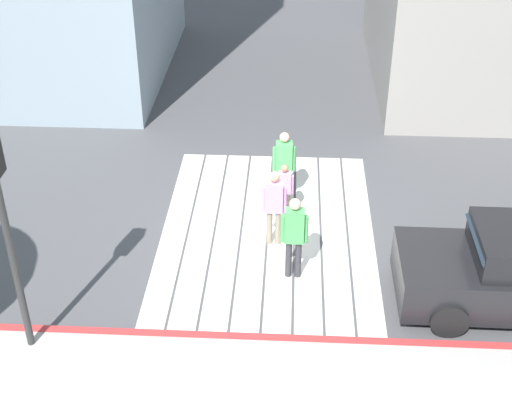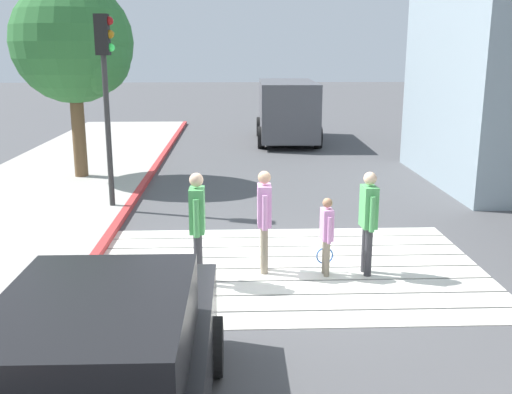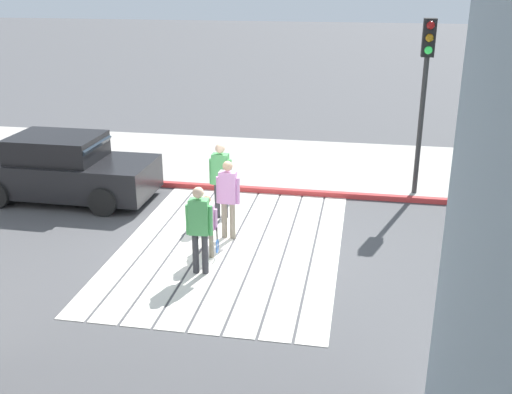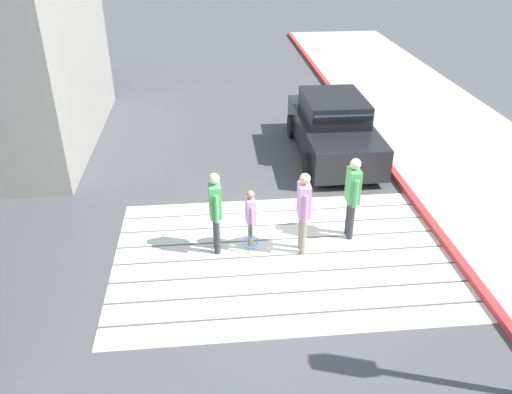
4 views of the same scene
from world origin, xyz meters
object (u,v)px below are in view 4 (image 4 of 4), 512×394
object	(u,v)px
car_parked_near_curb	(333,128)
pedestrian_adult_trailing	(304,207)
pedestrian_adult_lead	(215,207)
pedestrian_child_with_racket	(251,217)
pedestrian_adult_side	(353,193)

from	to	relation	value
car_parked_near_curb	pedestrian_adult_trailing	size ratio (longest dim) A/B	2.58
pedestrian_adult_lead	pedestrian_child_with_racket	distance (m)	0.71
pedestrian_adult_trailing	pedestrian_child_with_racket	bearing A→B (deg)	-10.12
car_parked_near_curb	pedestrian_adult_trailing	world-z (taller)	pedestrian_adult_trailing
pedestrian_child_with_racket	pedestrian_adult_side	bearing A→B (deg)	-173.53
pedestrian_adult_trailing	pedestrian_adult_side	distance (m)	1.11
car_parked_near_curb	pedestrian_child_with_racket	bearing A→B (deg)	58.69
pedestrian_adult_trailing	pedestrian_adult_side	bearing A→B (deg)	-158.78
car_parked_near_curb	pedestrian_child_with_racket	world-z (taller)	car_parked_near_curb
pedestrian_adult_side	pedestrian_adult_lead	bearing A→B (deg)	5.28
car_parked_near_curb	pedestrian_adult_side	world-z (taller)	pedestrian_adult_side
car_parked_near_curb	pedestrian_adult_trailing	bearing A→B (deg)	69.97
pedestrian_adult_trailing	pedestrian_adult_side	world-z (taller)	pedestrian_adult_side
pedestrian_adult_lead	pedestrian_adult_trailing	xyz separation A→B (m)	(-1.63, 0.16, -0.00)
pedestrian_adult_lead	pedestrian_adult_side	world-z (taller)	pedestrian_adult_side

